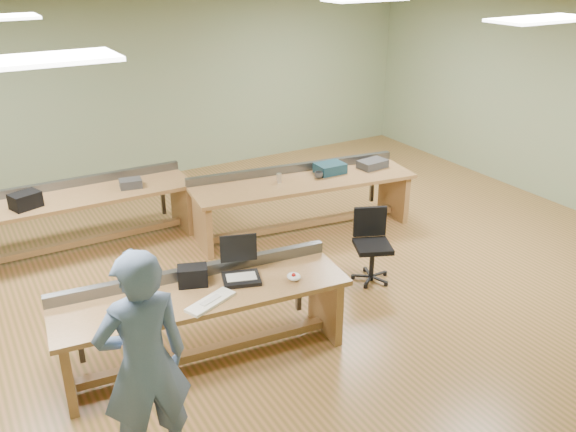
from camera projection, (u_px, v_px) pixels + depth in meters
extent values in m
plane|color=#A1693D|center=(263.00, 272.00, 7.46)|extent=(10.00, 10.00, 0.00)
plane|color=silver|center=(258.00, 16.00, 6.25)|extent=(10.00, 10.00, 0.00)
cube|color=gray|center=(147.00, 90.00, 10.02)|extent=(10.00, 0.04, 3.00)
cube|color=gray|center=(569.00, 333.00, 3.69)|extent=(10.00, 0.04, 3.00)
cube|color=gray|center=(554.00, 103.00, 9.16)|extent=(0.04, 8.00, 3.00)
cube|color=white|center=(23.00, 61.00, 3.92)|extent=(1.20, 0.50, 0.03)
cube|color=white|center=(543.00, 19.00, 6.23)|extent=(1.20, 0.50, 0.03)
cube|color=white|center=(366.00, 0.00, 8.60)|extent=(1.20, 0.50, 0.03)
cube|color=#AC7148|center=(204.00, 295.00, 5.57)|extent=(2.78, 1.02, 0.05)
cube|color=#AC7148|center=(66.00, 363.00, 5.26)|extent=(0.15, 0.63, 0.70)
cube|color=#AC7148|center=(325.00, 301.00, 6.19)|extent=(0.15, 0.63, 0.70)
cube|color=#AC7148|center=(207.00, 351.00, 5.83)|extent=(2.41, 0.37, 0.08)
cube|color=#53565B|center=(194.00, 272.00, 5.81)|extent=(2.71, 0.38, 0.11)
cube|color=#AC7148|center=(304.00, 182.00, 8.27)|extent=(3.17, 1.23, 0.05)
cube|color=#AC7148|center=(202.00, 224.00, 7.92)|extent=(0.18, 0.73, 0.70)
cube|color=#AC7148|center=(394.00, 193.00, 8.93)|extent=(0.18, 0.73, 0.70)
cube|color=#AC7148|center=(303.00, 224.00, 8.53)|extent=(2.77, 0.47, 0.08)
cube|color=#53565B|center=(293.00, 168.00, 8.56)|extent=(3.07, 0.49, 0.11)
cube|color=#AC7148|center=(77.00, 197.00, 7.76)|extent=(2.96, 0.82, 0.05)
cube|color=#AC7148|center=(181.00, 204.00, 8.54)|extent=(0.09, 0.69, 0.70)
cube|color=#AC7148|center=(84.00, 241.00, 8.02)|extent=(2.66, 0.13, 0.08)
cube|color=#53565B|center=(70.00, 183.00, 8.01)|extent=(2.96, 0.11, 0.11)
imported|color=slate|center=(144.00, 364.00, 4.35)|extent=(0.67, 0.45, 1.83)
cube|color=black|center=(241.00, 279.00, 5.76)|extent=(0.42, 0.38, 0.04)
cube|color=black|center=(238.00, 248.00, 5.78)|extent=(0.34, 0.13, 0.28)
cube|color=white|center=(211.00, 302.00, 5.40)|extent=(0.52, 0.34, 0.03)
ellipsoid|color=white|center=(294.00, 277.00, 5.78)|extent=(0.13, 0.16, 0.06)
cube|color=black|center=(193.00, 276.00, 5.67)|extent=(0.32, 0.26, 0.19)
cylinder|color=black|center=(372.00, 264.00, 7.20)|extent=(0.06, 0.06, 0.43)
cube|color=black|center=(373.00, 246.00, 7.10)|extent=(0.54, 0.54, 0.06)
cube|color=black|center=(370.00, 221.00, 7.19)|extent=(0.38, 0.20, 0.37)
cylinder|color=black|center=(371.00, 278.00, 7.27)|extent=(0.61, 0.61, 0.06)
cube|color=#143342|center=(330.00, 168.00, 8.51)|extent=(0.40, 0.30, 0.14)
cube|color=#343436|center=(373.00, 164.00, 8.72)|extent=(0.43, 0.30, 0.11)
imported|color=#343436|center=(319.00, 175.00, 8.32)|extent=(0.14, 0.14, 0.09)
cylinder|color=silver|center=(279.00, 178.00, 8.16)|extent=(0.08, 0.08, 0.13)
cube|color=black|center=(25.00, 200.00, 7.35)|extent=(0.40, 0.34, 0.19)
cube|color=#343436|center=(131.00, 183.00, 7.99)|extent=(0.31, 0.25, 0.11)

